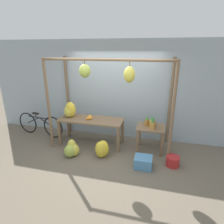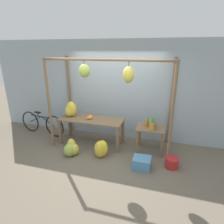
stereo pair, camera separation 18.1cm
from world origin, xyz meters
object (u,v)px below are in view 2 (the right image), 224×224
object	(u,v)px
banana_pile_on_table	(70,110)
parked_bicycle	(42,123)
orange_pile	(90,117)
blue_bucket	(172,163)
banana_pile_ground_left	(71,149)
pineapple_cluster	(151,123)
fruit_crate_white	(142,163)
banana_pile_ground_right	(101,149)

from	to	relation	value
banana_pile_on_table	parked_bicycle	xyz separation A→B (m)	(-1.08, 0.11, -0.57)
orange_pile	blue_bucket	distance (m)	2.35
banana_pile_ground_left	orange_pile	bearing A→B (deg)	72.68
orange_pile	pineapple_cluster	size ratio (longest dim) A/B	0.67
orange_pile	parked_bicycle	bearing A→B (deg)	174.79
orange_pile	banana_pile_ground_left	bearing A→B (deg)	-107.32
banana_pile_on_table	orange_pile	distance (m)	0.62
blue_bucket	parked_bicycle	bearing A→B (deg)	169.83
orange_pile	fruit_crate_white	world-z (taller)	orange_pile
banana_pile_ground_right	blue_bucket	world-z (taller)	banana_pile_ground_right
banana_pile_on_table	orange_pile	bearing A→B (deg)	-4.34
banana_pile_on_table	parked_bicycle	bearing A→B (deg)	174.30
banana_pile_ground_left	blue_bucket	xyz separation A→B (m)	(2.41, 0.17, -0.06)
banana_pile_ground_left	fruit_crate_white	distance (m)	1.76
pineapple_cluster	banana_pile_ground_left	size ratio (longest dim) A/B	0.78
fruit_crate_white	blue_bucket	size ratio (longest dim) A/B	1.30
banana_pile_on_table	banana_pile_ground_left	distance (m)	1.12
banana_pile_ground_left	fruit_crate_white	size ratio (longest dim) A/B	1.09
banana_pile_on_table	orange_pile	xyz separation A→B (m)	(0.60, -0.05, -0.13)
pineapple_cluster	banana_pile_ground_left	world-z (taller)	pineapple_cluster
banana_pile_ground_left	banana_pile_ground_right	bearing A→B (deg)	12.62
blue_bucket	orange_pile	bearing A→B (deg)	166.11
parked_bicycle	pineapple_cluster	bearing A→B (deg)	-2.15
pineapple_cluster	banana_pile_ground_right	size ratio (longest dim) A/B	0.76
orange_pile	banana_pile_ground_right	world-z (taller)	orange_pile
orange_pile	fruit_crate_white	distance (m)	1.84
fruit_crate_white	blue_bucket	world-z (taller)	fruit_crate_white
banana_pile_ground_left	fruit_crate_white	world-z (taller)	banana_pile_ground_left
pineapple_cluster	banana_pile_ground_right	bearing A→B (deg)	-152.95
banana_pile_ground_left	blue_bucket	world-z (taller)	banana_pile_ground_left
orange_pile	banana_pile_ground_left	world-z (taller)	orange_pile
banana_pile_on_table	pineapple_cluster	distance (m)	2.24
blue_bucket	banana_pile_ground_right	bearing A→B (deg)	-179.76
orange_pile	fruit_crate_white	size ratio (longest dim) A/B	0.57
orange_pile	parked_bicycle	world-z (taller)	orange_pile
banana_pile_on_table	banana_pile_ground_left	xyz separation A→B (m)	(0.38, -0.76, -0.74)
banana_pile_on_table	banana_pile_ground_right	xyz separation A→B (m)	(1.11, -0.59, -0.71)
orange_pile	banana_pile_on_table	bearing A→B (deg)	175.66
pineapple_cluster	fruit_crate_white	world-z (taller)	pineapple_cluster
fruit_crate_white	banana_pile_ground_right	bearing A→B (deg)	168.69
orange_pile	banana_pile_ground_right	bearing A→B (deg)	-47.24
banana_pile_ground_right	parked_bicycle	world-z (taller)	parked_bicycle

